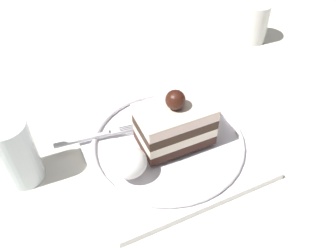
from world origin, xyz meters
name	(u,v)px	position (x,y,z in m)	size (l,w,h in m)	color
ground_plane	(169,163)	(0.00, 0.00, 0.00)	(2.40, 2.40, 0.00)	silver
dessert_plate	(168,144)	(0.01, 0.03, 0.01)	(0.27, 0.27, 0.02)	white
cake_slice	(175,123)	(0.02, 0.03, 0.05)	(0.11, 0.08, 0.09)	black
whipped_cream_dollop	(129,162)	(-0.06, -0.01, 0.04)	(0.05, 0.05, 0.04)	white
fork	(100,135)	(-0.09, 0.07, 0.02)	(0.13, 0.01, 0.00)	silver
drink_glass_near	(17,156)	(-0.20, 0.04, 0.04)	(0.05, 0.05, 0.10)	silver
drink_glass_far	(253,24)	(0.28, 0.28, 0.04)	(0.06, 0.06, 0.08)	white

